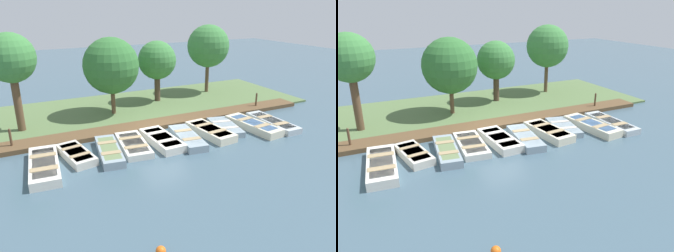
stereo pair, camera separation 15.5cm
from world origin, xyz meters
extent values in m
plane|color=#425B6B|center=(0.00, 0.00, 0.00)|extent=(80.00, 80.00, 0.00)
cube|color=#567042|center=(-5.00, 0.00, 0.06)|extent=(8.00, 24.00, 0.12)
cube|color=brown|center=(-1.21, 0.00, 0.12)|extent=(1.38, 20.69, 0.24)
cube|color=silver|center=(1.65, -6.53, 0.20)|extent=(3.67, 1.50, 0.40)
cube|color=#4C709E|center=(1.65, -6.53, 0.38)|extent=(3.01, 1.18, 0.03)
cube|color=tan|center=(2.33, -6.59, 0.41)|extent=(0.45, 1.14, 0.03)
cube|color=tan|center=(0.97, -6.47, 0.41)|extent=(0.45, 1.14, 0.03)
cube|color=beige|center=(1.08, -5.06, 0.18)|extent=(2.80, 1.50, 0.36)
cube|color=teal|center=(1.08, -5.06, 0.35)|extent=(2.29, 1.19, 0.03)
cube|color=tan|center=(1.58, -4.96, 0.37)|extent=(0.44, 0.98, 0.03)
cube|color=tan|center=(0.58, -5.15, 0.37)|extent=(0.44, 0.98, 0.03)
cube|color=#8C9EA8|center=(1.41, -3.57, 0.19)|extent=(3.38, 1.41, 0.38)
cube|color=#6B7F51|center=(1.41, -3.57, 0.36)|extent=(2.76, 1.11, 0.03)
cube|color=tan|center=(2.02, -3.65, 0.39)|extent=(0.44, 0.94, 0.03)
cube|color=tan|center=(0.79, -3.49, 0.39)|extent=(0.44, 0.94, 0.03)
cube|color=silver|center=(1.14, -2.27, 0.16)|extent=(3.21, 1.57, 0.31)
cube|color=#4C709E|center=(1.14, -2.27, 0.30)|extent=(2.63, 1.24, 0.02)
cube|color=tan|center=(1.73, -2.33, 0.32)|extent=(0.43, 1.17, 0.03)
cube|color=tan|center=(0.56, -2.20, 0.32)|extent=(0.43, 1.17, 0.03)
cube|color=silver|center=(1.29, -0.76, 0.20)|extent=(3.17, 1.31, 0.39)
cube|color=#6B7F51|center=(1.29, -0.76, 0.37)|extent=(2.60, 1.03, 0.03)
cube|color=beige|center=(1.88, -0.73, 0.40)|extent=(0.36, 1.10, 0.03)
cube|color=beige|center=(0.69, -0.78, 0.40)|extent=(0.36, 1.10, 0.03)
cube|color=#8C9EA8|center=(1.60, 0.55, 0.18)|extent=(3.31, 1.45, 0.37)
cube|color=#4C709E|center=(1.60, 0.55, 0.35)|extent=(2.71, 1.14, 0.03)
cube|color=tan|center=(2.20, 0.47, 0.38)|extent=(0.44, 0.98, 0.03)
cube|color=tan|center=(1.00, 0.64, 0.38)|extent=(0.44, 0.98, 0.03)
cube|color=beige|center=(1.41, 2.10, 0.21)|extent=(3.22, 1.50, 0.41)
cube|color=#994C33|center=(1.41, 2.10, 0.40)|extent=(2.64, 1.18, 0.03)
cube|color=tan|center=(2.00, 2.16, 0.43)|extent=(0.42, 1.11, 0.03)
cube|color=tan|center=(0.82, 2.04, 0.43)|extent=(0.42, 1.11, 0.03)
cube|color=#8C9EA8|center=(1.09, 3.31, 0.16)|extent=(2.97, 1.76, 0.31)
cube|color=teal|center=(1.09, 3.31, 0.30)|extent=(2.43, 1.39, 0.02)
cube|color=beige|center=(1.60, 3.20, 0.32)|extent=(0.50, 1.14, 0.03)
cube|color=beige|center=(0.57, 3.42, 0.32)|extent=(0.50, 1.14, 0.03)
cube|color=beige|center=(1.71, 4.82, 0.21)|extent=(3.63, 1.51, 0.42)
cube|color=#4C709E|center=(1.71, 4.82, 0.40)|extent=(2.97, 1.19, 0.03)
cube|color=tan|center=(2.38, 4.89, 0.43)|extent=(0.47, 1.06, 0.03)
cube|color=tan|center=(1.05, 4.74, 0.43)|extent=(0.47, 1.06, 0.03)
cube|color=#B2BCC1|center=(1.75, 6.22, 0.17)|extent=(3.58, 1.06, 0.34)
cube|color=teal|center=(1.75, 6.22, 0.33)|extent=(2.94, 0.83, 0.03)
cube|color=tan|center=(2.43, 6.22, 0.36)|extent=(0.36, 0.97, 0.03)
cube|color=tan|center=(1.07, 6.23, 0.36)|extent=(0.36, 0.97, 0.03)
cylinder|color=brown|center=(-1.24, -7.69, 0.53)|extent=(0.12, 0.12, 1.05)
sphere|color=brown|center=(-1.24, -7.69, 1.07)|extent=(0.11, 0.11, 0.11)
cylinder|color=brown|center=(-1.24, 7.50, 0.53)|extent=(0.12, 0.12, 1.05)
sphere|color=brown|center=(-1.24, 7.50, 1.07)|extent=(0.11, 0.11, 0.11)
sphere|color=orange|center=(8.51, -4.19, 0.15)|extent=(0.30, 0.30, 0.30)
cylinder|color=brown|center=(-3.62, -7.09, 1.70)|extent=(0.42, 0.42, 3.41)
sphere|color=#3D7F3D|center=(-3.62, -7.09, 4.12)|extent=(2.60, 2.60, 2.60)
cylinder|color=brown|center=(-4.26, -1.57, 1.12)|extent=(0.27, 0.27, 2.23)
sphere|color=#337033|center=(-4.26, -1.57, 3.18)|extent=(3.45, 3.45, 3.45)
cylinder|color=#4C3828|center=(-5.71, 2.18, 1.15)|extent=(0.41, 0.41, 2.31)
sphere|color=#3D7F3D|center=(-5.71, 2.18, 3.05)|extent=(2.68, 2.68, 2.68)
cylinder|color=brown|center=(-6.35, 6.79, 1.41)|extent=(0.28, 0.28, 2.82)
sphere|color=#3D7F3D|center=(-6.35, 6.79, 3.70)|extent=(3.21, 3.21, 3.21)
camera|label=1|loc=(15.29, -7.30, 6.74)|focal=35.00mm
camera|label=2|loc=(15.36, -7.16, 6.74)|focal=35.00mm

